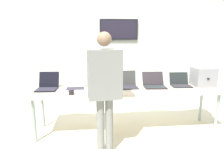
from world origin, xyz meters
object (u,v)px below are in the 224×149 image
at_px(workbench, 127,91).
at_px(laptop_station_3, 128,84).
at_px(laptop_station_0, 48,85).
at_px(laptop_station_2, 102,85).
at_px(equipment_box, 203,77).
at_px(laptop_station_5, 180,83).
at_px(laptop_station_4, 154,84).
at_px(laptop_station_1, 75,86).
at_px(coffee_mug, 71,92).
at_px(person, 104,83).

bearing_deg(workbench, laptop_station_3, 71.56).
bearing_deg(laptop_station_0, laptop_station_2, -1.19).
height_order(workbench, equipment_box, equipment_box).
bearing_deg(equipment_box, laptop_station_5, 175.79).
height_order(laptop_station_2, laptop_station_4, laptop_station_2).
distance_m(laptop_station_1, laptop_station_3, 0.91).
distance_m(workbench, laptop_station_3, 0.15).
relative_size(equipment_box, laptop_station_1, 1.09).
xyz_separation_m(workbench, laptop_station_3, (0.03, 0.10, 0.11)).
relative_size(workbench, laptop_station_0, 8.50).
bearing_deg(coffee_mug, equipment_box, 7.74).
bearing_deg(laptop_station_4, coffee_mug, -166.60).
relative_size(workbench, laptop_station_3, 10.05).
distance_m(workbench, laptop_station_0, 1.36).
distance_m(equipment_box, laptop_station_1, 2.26).
height_order(equipment_box, person, person).
xyz_separation_m(workbench, coffee_mug, (-0.91, -0.25, 0.09)).
bearing_deg(person, equipment_box, 20.80).
distance_m(laptop_station_3, person, 0.88).
distance_m(laptop_station_0, laptop_station_5, 2.32).
bearing_deg(laptop_station_3, laptop_station_1, -178.73).
distance_m(laptop_station_2, laptop_station_4, 0.92).
height_order(laptop_station_5, coffee_mug, laptop_station_5).
bearing_deg(laptop_station_3, laptop_station_0, -179.92).
relative_size(laptop_station_4, person, 0.24).
bearing_deg(coffee_mug, laptop_station_3, 20.24).
bearing_deg(workbench, laptop_station_0, 175.87).
relative_size(workbench, coffee_mug, 37.07).
bearing_deg(workbench, laptop_station_4, 9.82).
bearing_deg(laptop_station_0, laptop_station_3, 0.08).
height_order(workbench, laptop_station_5, laptop_station_5).
distance_m(laptop_station_5, coffee_mug, 1.92).
height_order(laptop_station_2, laptop_station_3, laptop_station_3).
height_order(laptop_station_1, laptop_station_4, laptop_station_4).
distance_m(laptop_station_0, laptop_station_1, 0.47).
distance_m(equipment_box, coffee_mug, 2.31).
relative_size(laptop_station_3, laptop_station_4, 0.79).
bearing_deg(coffee_mug, laptop_station_0, 141.33).
bearing_deg(laptop_station_5, person, -153.02).
bearing_deg(coffee_mug, laptop_station_5, 10.20).
bearing_deg(laptop_station_1, laptop_station_2, -0.08).
xyz_separation_m(laptop_station_3, coffee_mug, (-0.95, -0.35, -0.02)).
xyz_separation_m(equipment_box, person, (-1.80, -0.68, 0.10)).
height_order(laptop_station_3, laptop_station_4, laptop_station_3).
distance_m(equipment_box, laptop_station_3, 1.35).
relative_size(laptop_station_3, laptop_station_5, 0.91).
xyz_separation_m(laptop_station_0, laptop_station_3, (1.38, 0.00, 0.00)).
height_order(equipment_box, laptop_station_1, equipment_box).
distance_m(laptop_station_2, coffee_mug, 0.59).
bearing_deg(person, coffee_mug, 142.95).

